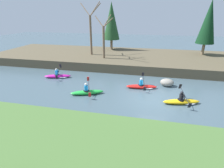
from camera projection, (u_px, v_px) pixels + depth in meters
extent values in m
plane|color=#425660|center=(154.00, 100.00, 13.61)|extent=(90.00, 90.00, 0.00)
cube|color=brown|center=(154.00, 60.00, 23.13)|extent=(44.00, 10.57, 1.04)
cylinder|color=#7A664C|center=(111.00, 44.00, 26.97)|extent=(0.36, 0.36, 1.52)
cone|color=#1E4723|center=(111.00, 21.00, 25.69)|extent=(2.45, 2.45, 5.28)
cylinder|color=#7A664C|center=(203.00, 49.00, 23.39)|extent=(0.36, 0.36, 1.51)
cone|color=#0F3319|center=(208.00, 22.00, 22.09)|extent=(2.29, 2.29, 5.40)
cylinder|color=brown|center=(91.00, 35.00, 22.90)|extent=(0.28, 0.28, 5.04)
cylinder|color=brown|center=(85.00, 9.00, 22.54)|extent=(1.86, 1.58, 1.68)
cylinder|color=brown|center=(95.00, 10.00, 20.87)|extent=(1.95, 1.66, 1.48)
cylinder|color=brown|center=(95.00, 9.00, 22.50)|extent=(0.85, 2.10, 1.86)
cylinder|color=brown|center=(104.00, 42.00, 21.21)|extent=(0.28, 0.28, 3.85)
cylinder|color=brown|center=(99.00, 21.00, 20.95)|extent=(1.45, 1.24, 1.30)
cylinder|color=brown|center=(108.00, 23.00, 19.67)|extent=(1.52, 1.30, 1.15)
cylinder|color=brown|center=(107.00, 21.00, 20.92)|extent=(0.68, 1.63, 1.44)
ellipsoid|color=yellow|center=(181.00, 102.00, 12.93)|extent=(2.76, 1.24, 0.34)
cone|color=yellow|center=(198.00, 101.00, 12.96)|extent=(0.39, 0.28, 0.20)
cylinder|color=black|center=(181.00, 100.00, 12.87)|extent=(0.58, 0.58, 0.08)
cylinder|color=black|center=(181.00, 97.00, 12.78)|extent=(0.36, 0.36, 0.42)
sphere|color=black|center=(182.00, 93.00, 12.66)|extent=(0.28, 0.28, 0.23)
cylinder|color=black|center=(182.00, 94.00, 12.97)|extent=(0.14, 0.24, 0.35)
cylinder|color=black|center=(184.00, 97.00, 12.53)|extent=(0.14, 0.24, 0.35)
cylinder|color=black|center=(185.00, 95.00, 12.74)|extent=(0.50, 1.86, 0.65)
cube|color=black|center=(180.00, 86.00, 13.50)|extent=(0.23, 0.20, 0.41)
cube|color=black|center=(190.00, 105.00, 11.97)|extent=(0.23, 0.20, 0.41)
ellipsoid|color=white|center=(188.00, 102.00, 12.97)|extent=(1.24, 0.95, 0.18)
ellipsoid|color=red|center=(141.00, 87.00, 15.59)|extent=(2.76, 1.02, 0.34)
cone|color=red|center=(155.00, 87.00, 15.52)|extent=(0.38, 0.25, 0.20)
cylinder|color=black|center=(141.00, 85.00, 15.54)|extent=(0.55, 0.55, 0.08)
cylinder|color=#1984CC|center=(141.00, 82.00, 15.44)|extent=(0.34, 0.34, 0.42)
sphere|color=white|center=(141.00, 79.00, 15.32)|extent=(0.26, 0.26, 0.23)
cylinder|color=#1984CC|center=(142.00, 81.00, 15.63)|extent=(0.12, 0.24, 0.35)
cylinder|color=#1984CC|center=(143.00, 83.00, 15.18)|extent=(0.12, 0.24, 0.35)
cylinder|color=black|center=(144.00, 81.00, 15.38)|extent=(0.34, 1.89, 0.65)
cube|color=black|center=(143.00, 74.00, 16.15)|extent=(0.22, 0.19, 0.41)
cube|color=black|center=(145.00, 89.00, 14.62)|extent=(0.22, 0.19, 0.41)
ellipsoid|color=white|center=(147.00, 88.00, 15.59)|extent=(1.20, 0.87, 0.18)
ellipsoid|color=green|center=(87.00, 92.00, 14.45)|extent=(2.72, 1.59, 0.34)
cone|color=green|center=(102.00, 91.00, 14.64)|extent=(0.40, 0.32, 0.20)
cylinder|color=black|center=(86.00, 91.00, 14.38)|extent=(0.63, 0.63, 0.08)
cylinder|color=#1984CC|center=(86.00, 88.00, 14.29)|extent=(0.39, 0.39, 0.42)
sphere|color=white|center=(86.00, 84.00, 14.17)|extent=(0.30, 0.30, 0.23)
cylinder|color=#1984CC|center=(87.00, 86.00, 14.49)|extent=(0.17, 0.24, 0.35)
cylinder|color=#1984CC|center=(87.00, 88.00, 14.06)|extent=(0.17, 0.24, 0.35)
cylinder|color=black|center=(89.00, 86.00, 14.28)|extent=(0.77, 1.78, 0.65)
cube|color=red|center=(88.00, 79.00, 15.03)|extent=(0.25, 0.22, 0.41)
cube|color=red|center=(90.00, 95.00, 13.53)|extent=(0.25, 0.22, 0.41)
ellipsoid|color=#C61999|center=(58.00, 76.00, 18.18)|extent=(2.76, 1.29, 0.34)
cone|color=#C61999|center=(70.00, 76.00, 18.24)|extent=(0.39, 0.29, 0.20)
cylinder|color=black|center=(57.00, 75.00, 18.13)|extent=(0.59, 0.59, 0.08)
cylinder|color=#1984CC|center=(57.00, 73.00, 18.03)|extent=(0.37, 0.37, 0.42)
sphere|color=white|center=(56.00, 70.00, 17.91)|extent=(0.28, 0.28, 0.23)
cylinder|color=#1984CC|center=(58.00, 71.00, 18.23)|extent=(0.15, 0.24, 0.35)
cylinder|color=#1984CC|center=(57.00, 72.00, 17.78)|extent=(0.15, 0.24, 0.35)
cylinder|color=black|center=(59.00, 71.00, 18.00)|extent=(0.54, 1.85, 0.65)
cube|color=black|center=(60.00, 66.00, 18.76)|extent=(0.23, 0.21, 0.41)
cube|color=black|center=(57.00, 77.00, 17.23)|extent=(0.23, 0.21, 0.41)
ellipsoid|color=white|center=(63.00, 77.00, 18.24)|extent=(1.25, 0.97, 0.18)
ellipsoid|color=gray|center=(167.00, 82.00, 16.05)|extent=(1.22, 0.95, 0.69)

